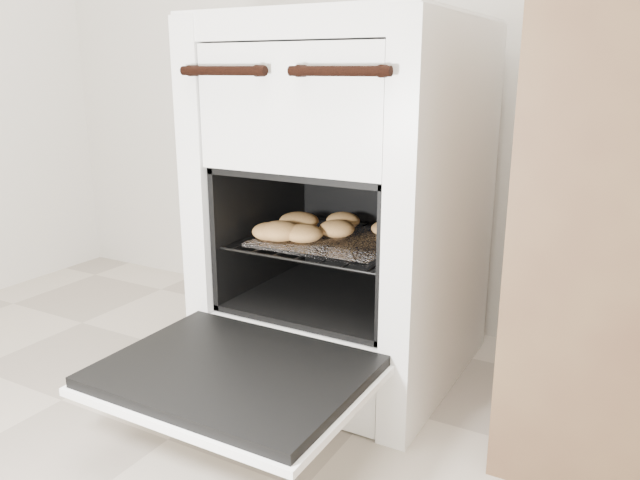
% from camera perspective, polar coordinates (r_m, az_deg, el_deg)
% --- Properties ---
extents(stove, '(0.57, 0.63, 0.87)m').
position_cam_1_polar(stove, '(1.54, 2.50, 2.87)').
color(stove, white).
rests_on(stove, ground).
extents(oven_door, '(0.51, 0.40, 0.04)m').
position_cam_1_polar(oven_door, '(1.24, -7.86, -12.12)').
color(oven_door, black).
rests_on(oven_door, stove).
extents(oven_rack, '(0.41, 0.40, 0.01)m').
position_cam_1_polar(oven_rack, '(1.51, 1.40, -0.02)').
color(oven_rack, black).
rests_on(oven_rack, stove).
extents(foil_sheet, '(0.32, 0.28, 0.01)m').
position_cam_1_polar(foil_sheet, '(1.49, 1.06, 0.03)').
color(foil_sheet, white).
rests_on(foil_sheet, oven_rack).
extents(baked_rolls, '(0.36, 0.29, 0.05)m').
position_cam_1_polar(baked_rolls, '(1.50, -0.52, 1.15)').
color(baked_rolls, tan).
rests_on(baked_rolls, foil_sheet).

